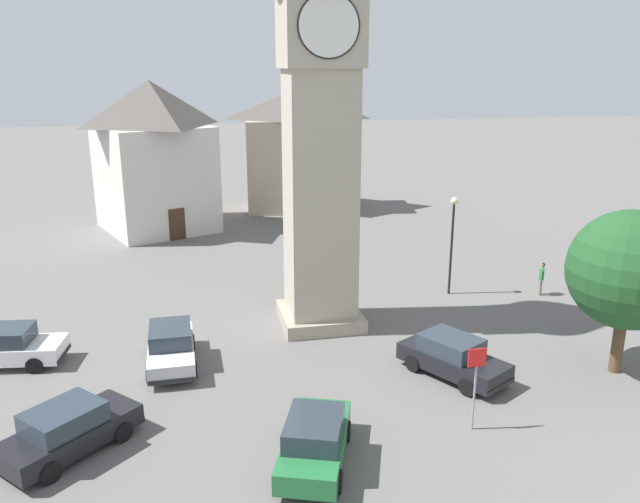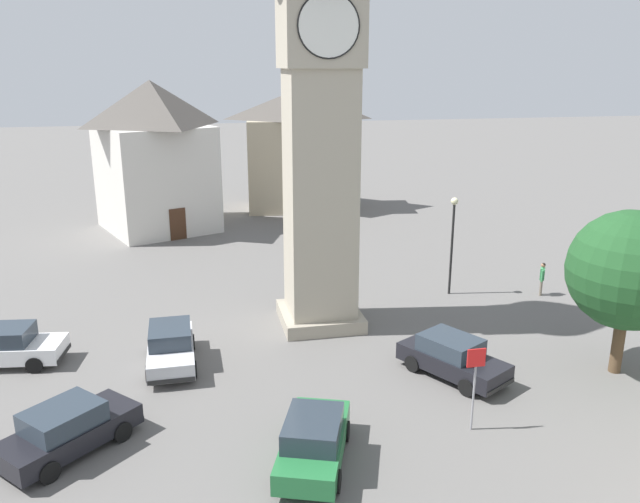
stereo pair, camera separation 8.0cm
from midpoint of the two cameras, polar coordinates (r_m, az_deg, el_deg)
The scene contains 13 objects.
ground_plane at distance 28.65m, azimuth 0.08°, elevation -6.41°, with size 200.00×200.00×0.00m, color #605E5B.
clock_tower at distance 26.38m, azimuth 0.09°, elevation 17.64°, with size 4.21×4.21×20.01m.
car_blue_kerb at distance 19.07m, azimuth -0.44°, elevation -16.57°, with size 2.98×4.46×1.53m.
car_silver_kerb at distance 25.23m, azimuth -13.18°, elevation -8.30°, with size 1.86×4.15×1.53m.
car_red_corner at distance 24.25m, azimuth 11.91°, elevation -9.27°, with size 3.52×4.42×1.53m.
car_white_side at distance 27.37m, azimuth -26.25°, elevation -7.63°, with size 4.32×2.24×1.53m.
car_black_far at distance 20.90m, azimuth -21.61°, elevation -14.64°, with size 4.17×4.05×1.53m.
pedestrian at distance 33.51m, azimuth 19.42°, elevation -2.08°, with size 0.38×0.49×1.69m.
tree at distance 25.43m, azimuth 26.10°, elevation -1.55°, with size 4.38×4.38×6.22m.
building_shop_left at distance 50.23m, azimuth -1.90°, elevation 9.19°, with size 8.80×6.30×9.30m.
building_terrace_right at distance 45.14m, azimuth -14.61°, elevation 8.39°, with size 9.21×9.47×10.13m.
lamp_post at distance 31.81m, azimuth 11.93°, elevation 1.89°, with size 0.36×0.36×4.95m.
road_sign at distance 20.59m, azimuth 13.88°, elevation -10.77°, with size 0.60×0.07×2.80m.
Camera 2 is at (-5.37, -25.82, 11.19)m, focal length 35.58 mm.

